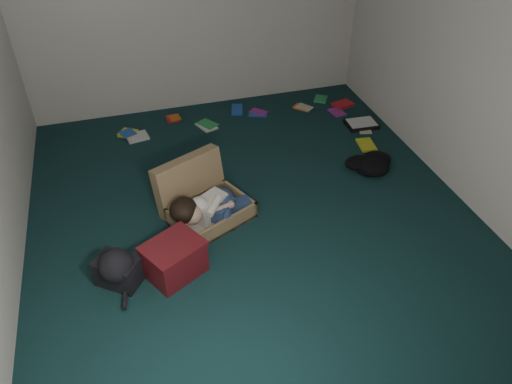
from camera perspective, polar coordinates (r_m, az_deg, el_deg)
floor at (r=4.67m, az=-0.53°, el=-2.32°), size 4.50×4.50×0.00m
wall_front at (r=2.29m, az=15.56°, el=-12.04°), size 4.50×0.00×4.50m
wall_right at (r=4.86m, az=23.45°, el=14.18°), size 0.00×4.50×4.50m
suitcase at (r=4.60m, az=-6.21°, el=-0.83°), size 0.91×0.90×0.51m
person at (r=4.44m, az=-5.41°, el=-1.71°), size 0.77×0.42×0.32m
maroon_bin at (r=4.05m, az=-9.33°, el=-7.55°), size 0.57×0.53×0.31m
backpack at (r=4.10m, az=-15.48°, el=-8.58°), size 0.54×0.52×0.25m
clothing_pile at (r=5.35m, az=12.95°, el=3.35°), size 0.50×0.44×0.13m
paper_tray at (r=6.10m, az=11.96°, el=7.63°), size 0.37×0.29×0.05m
book_scatter at (r=6.10m, az=1.10°, el=8.34°), size 2.90×1.46×0.02m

